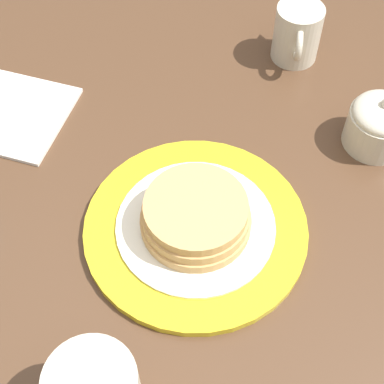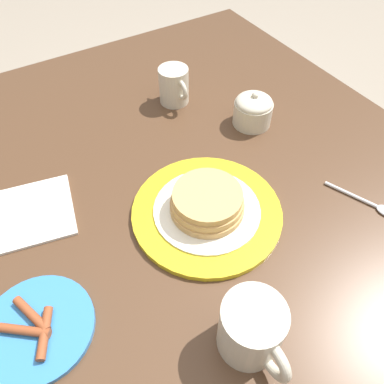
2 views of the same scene
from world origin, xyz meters
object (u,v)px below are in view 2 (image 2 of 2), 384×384
(sugar_bowl, at_px, (253,110))
(napkin, at_px, (33,213))
(pancake_plate, at_px, (207,207))
(coffee_mug, at_px, (252,330))
(creamer_pitcher, at_px, (174,85))
(side_plate_bacon, at_px, (37,328))
(spoon, at_px, (374,205))

(sugar_bowl, height_order, napkin, sugar_bowl)
(pancake_plate, bearing_deg, coffee_mug, -18.42)
(pancake_plate, distance_m, creamer_pitcher, 0.37)
(side_plate_bacon, height_order, coffee_mug, coffee_mug)
(coffee_mug, xyz_separation_m, spoon, (-0.08, 0.37, -0.05))
(creamer_pitcher, bearing_deg, napkin, -67.13)
(creamer_pitcher, distance_m, spoon, 0.53)
(coffee_mug, bearing_deg, pancake_plate, 161.58)
(creamer_pitcher, bearing_deg, coffee_mug, -19.38)
(side_plate_bacon, height_order, spoon, side_plate_bacon)
(coffee_mug, bearing_deg, side_plate_bacon, -125.01)
(pancake_plate, distance_m, side_plate_bacon, 0.35)
(pancake_plate, relative_size, creamer_pitcher, 2.51)
(side_plate_bacon, distance_m, creamer_pitcher, 0.62)
(coffee_mug, relative_size, spoon, 0.89)
(creamer_pitcher, relative_size, spoon, 0.80)
(side_plate_bacon, relative_size, spoon, 1.22)
(coffee_mug, height_order, napkin, coffee_mug)
(creamer_pitcher, bearing_deg, sugar_bowl, 33.27)
(side_plate_bacon, bearing_deg, pancake_plate, 98.66)
(pancake_plate, relative_size, side_plate_bacon, 1.65)
(coffee_mug, xyz_separation_m, napkin, (-0.41, -0.21, -0.05))
(sugar_bowl, bearing_deg, side_plate_bacon, -68.71)
(coffee_mug, bearing_deg, spoon, 102.61)
(sugar_bowl, xyz_separation_m, napkin, (0.00, -0.53, -0.04))
(coffee_mug, distance_m, sugar_bowl, 0.52)
(coffee_mug, relative_size, napkin, 0.70)
(side_plate_bacon, bearing_deg, coffee_mug, 54.99)
(coffee_mug, xyz_separation_m, creamer_pitcher, (-0.59, 0.21, -0.00))
(side_plate_bacon, relative_size, napkin, 0.96)
(creamer_pitcher, bearing_deg, side_plate_bacon, -49.54)
(side_plate_bacon, xyz_separation_m, sugar_bowl, (-0.23, 0.59, 0.03))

